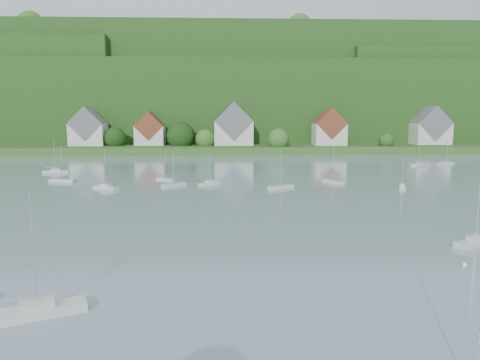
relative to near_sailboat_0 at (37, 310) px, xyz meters
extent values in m
cube|color=#2B4B1C|center=(13.61, 169.13, 1.02)|extent=(600.00, 60.00, 3.00)
cube|color=#1D4115|center=(13.61, 244.13, 19.52)|extent=(620.00, 160.00, 40.00)
cube|color=#1D4115|center=(23.61, 239.13, 27.52)|extent=(240.00, 130.00, 60.00)
sphere|color=#245820|center=(6.81, 153.01, 5.18)|extent=(8.19, 8.19, 8.19)
sphere|color=#245820|center=(-38.36, 155.20, 4.63)|extent=(6.49, 6.49, 6.49)
sphere|color=#245820|center=(60.46, 161.21, 6.48)|extent=(12.16, 12.16, 12.16)
sphere|color=#245820|center=(36.59, 149.06, 5.36)|extent=(8.73, 8.73, 8.73)
sphere|color=black|center=(-30.27, 154.99, 5.55)|extent=(9.32, 9.32, 9.32)
sphere|color=#1F4F17|center=(81.44, 150.81, 4.55)|extent=(6.24, 6.24, 6.24)
sphere|color=black|center=(103.03, 163.66, 5.18)|extent=(8.16, 8.16, 8.16)
sphere|color=black|center=(-3.40, 155.48, 6.40)|extent=(11.92, 11.92, 11.92)
sphere|color=#1F4F17|center=(-70.67, 232.27, 51.32)|extent=(10.29, 10.29, 10.29)
sphere|color=black|center=(-54.56, 220.51, 50.78)|extent=(7.18, 7.18, 7.18)
sphere|color=#1F4F17|center=(53.10, 224.15, 59.77)|extent=(12.83, 12.83, 12.83)
sphere|color=#245820|center=(-26.32, 211.31, 58.96)|extent=(8.18, 8.18, 8.18)
sphere|color=#1F4F17|center=(14.71, 248.78, 59.75)|extent=(12.73, 12.73, 12.73)
sphere|color=#1F4F17|center=(97.00, 213.66, 59.54)|extent=(11.50, 11.50, 11.50)
sphere|color=#1F4F17|center=(74.32, 244.01, 60.09)|extent=(14.65, 14.65, 14.65)
sphere|color=#245820|center=(52.86, 200.42, 59.61)|extent=(11.95, 11.95, 11.95)
sphere|color=#1F4F17|center=(133.05, 207.71, 59.23)|extent=(9.76, 9.76, 9.76)
sphere|color=#245820|center=(-33.54, 243.42, 58.76)|extent=(7.07, 7.07, 7.07)
sphere|color=black|center=(10.13, 212.43, 58.96)|extent=(8.21, 8.21, 8.21)
sphere|color=#245820|center=(-9.22, 236.23, 59.67)|extent=(12.24, 12.24, 12.24)
sphere|color=#245820|center=(128.11, 212.10, 59.10)|extent=(9.00, 9.00, 9.00)
sphere|color=#245820|center=(-81.89, 205.03, 59.91)|extent=(13.65, 13.65, 13.65)
sphere|color=#1F4F17|center=(114.63, 227.10, 58.93)|extent=(8.03, 8.03, 8.03)
sphere|color=#245820|center=(114.08, 227.49, 48.14)|extent=(14.97, 14.97, 14.97)
sphere|color=#1F4F17|center=(92.27, 224.95, 47.23)|extent=(9.78, 9.78, 9.78)
sphere|color=#1F4F17|center=(133.29, 223.84, 47.63)|extent=(12.02, 12.02, 12.02)
sphere|color=#1F4F17|center=(136.03, 191.86, 47.74)|extent=(12.65, 12.65, 12.65)
sphere|color=#245820|center=(112.74, 216.35, 47.18)|extent=(9.48, 9.48, 9.48)
sphere|color=#1F4F17|center=(-26.37, 231.26, 41.63)|extent=(12.01, 12.01, 12.01)
sphere|color=black|center=(132.27, 221.48, 42.16)|extent=(15.08, 15.08, 15.08)
sphere|color=#245820|center=(122.01, 237.15, 42.32)|extent=(15.99, 15.99, 15.99)
sphere|color=black|center=(9.90, 241.34, 42.27)|extent=(15.72, 15.72, 15.72)
sphere|color=#1F4F17|center=(24.49, 237.05, 41.37)|extent=(10.54, 10.54, 10.54)
cube|color=beige|center=(-41.39, 156.13, 7.02)|extent=(14.00, 10.00, 9.00)
cube|color=slate|center=(-41.39, 156.13, 11.52)|extent=(14.00, 10.40, 14.00)
cube|color=beige|center=(-16.39, 158.13, 6.52)|extent=(12.00, 9.00, 8.00)
cube|color=brown|center=(-16.39, 158.13, 10.52)|extent=(12.00, 9.36, 12.00)
cube|color=beige|center=(18.61, 157.13, 7.52)|extent=(16.00, 11.00, 10.00)
cube|color=slate|center=(18.61, 157.13, 12.52)|extent=(16.00, 11.44, 16.00)
cube|color=beige|center=(58.61, 155.13, 7.02)|extent=(13.00, 10.00, 9.00)
cube|color=brown|center=(58.61, 155.13, 11.52)|extent=(13.00, 10.40, 13.00)
cube|color=beige|center=(103.61, 159.13, 7.02)|extent=(15.00, 10.00, 9.00)
cube|color=slate|center=(103.61, 159.13, 11.52)|extent=(15.00, 10.40, 15.00)
cube|color=silver|center=(0.00, 0.00, -0.13)|extent=(7.16, 4.62, 0.70)
cube|color=silver|center=(0.00, 0.00, 0.47)|extent=(2.78, 2.24, 0.50)
cylinder|color=silver|center=(0.00, 0.00, 4.58)|extent=(0.10, 0.10, 8.71)
cylinder|color=silver|center=(-0.95, -0.42, 1.12)|extent=(3.53, 1.63, 0.08)
cube|color=silver|center=(43.28, 17.15, -0.17)|extent=(6.24, 4.49, 0.62)
cube|color=silver|center=(43.28, 17.15, 0.39)|extent=(2.48, 2.10, 0.50)
cylinder|color=silver|center=(43.28, 17.15, 4.00)|extent=(0.10, 0.10, 7.72)
cylinder|color=silver|center=(42.47, 16.70, 1.04)|extent=(3.01, 1.71, 0.08)
sphere|color=#EB4716|center=(22.62, 30.75, -0.48)|extent=(0.40, 0.40, 0.40)
sphere|color=white|center=(38.02, 9.89, -0.48)|extent=(0.47, 0.47, 0.47)
cube|color=silver|center=(26.03, 59.64, -0.18)|extent=(5.87, 4.64, 0.59)
cylinder|color=silver|center=(26.03, 59.64, 3.83)|extent=(0.10, 0.10, 7.42)
cylinder|color=silver|center=(25.28, 59.16, 1.02)|extent=(2.77, 1.85, 0.08)
cube|color=silver|center=(-30.53, 88.06, -0.15)|extent=(6.67, 2.95, 0.65)
cube|color=silver|center=(-30.53, 88.06, 0.42)|extent=(2.45, 1.65, 0.50)
cylinder|color=silver|center=(-30.53, 88.06, 4.20)|extent=(0.10, 0.10, 8.06)
cylinder|color=silver|center=(-31.48, 87.89, 1.07)|extent=(3.50, 0.72, 0.08)
cube|color=silver|center=(73.74, 101.89, -0.17)|extent=(5.65, 5.44, 0.61)
cylinder|color=silver|center=(73.74, 101.89, 3.97)|extent=(0.10, 0.10, 7.67)
cylinder|color=silver|center=(73.06, 101.26, 1.04)|extent=(2.52, 2.36, 0.08)
cube|color=silver|center=(51.50, 59.20, -0.24)|extent=(2.83, 4.86, 0.47)
cube|color=silver|center=(51.50, 59.20, 0.24)|extent=(1.42, 1.86, 0.50)
cylinder|color=silver|center=(51.50, 59.20, 2.92)|extent=(0.10, 0.10, 5.86)
cylinder|color=silver|center=(51.26, 58.54, 0.89)|extent=(0.95, 2.45, 0.08)
cube|color=silver|center=(0.47, 72.86, -0.24)|extent=(4.74, 3.24, 0.46)
cylinder|color=silver|center=(0.47, 72.86, 2.89)|extent=(0.10, 0.10, 5.81)
cylinder|color=silver|center=(-0.15, 73.17, 0.89)|extent=(2.32, 1.21, 0.08)
cube|color=silver|center=(3.41, 63.75, -0.20)|extent=(5.32, 4.74, 0.56)
cylinder|color=silver|center=(3.41, 63.75, 3.57)|extent=(0.10, 0.10, 6.98)
cylinder|color=silver|center=(2.76, 63.22, 0.98)|extent=(2.43, 2.00, 0.08)
cube|color=silver|center=(11.06, 65.24, -0.22)|extent=(5.04, 4.07, 0.51)
cube|color=silver|center=(11.06, 65.24, 0.29)|extent=(2.05, 1.84, 0.50)
cylinder|color=silver|center=(11.06, 65.24, 3.24)|extent=(0.10, 0.10, 6.41)
cylinder|color=silver|center=(10.42, 64.81, 0.94)|extent=(2.37, 1.65, 0.08)
cube|color=silver|center=(-22.75, 70.97, -0.17)|extent=(6.35, 3.20, 0.61)
cylinder|color=silver|center=(-22.75, 70.97, 3.96)|extent=(0.10, 0.10, 7.64)
cylinder|color=silver|center=(-23.64, 71.20, 1.04)|extent=(3.27, 0.93, 0.08)
cube|color=silver|center=(-10.22, 60.22, -0.18)|extent=(5.86, 4.43, 0.59)
cube|color=silver|center=(-10.22, 60.22, 0.36)|extent=(2.35, 2.04, 0.50)
cylinder|color=silver|center=(-10.22, 60.22, 3.77)|extent=(0.10, 0.10, 7.32)
cylinder|color=silver|center=(-10.98, 60.67, 1.01)|extent=(2.80, 1.73, 0.08)
cube|color=silver|center=(83.88, 104.90, -0.19)|extent=(5.83, 3.86, 0.57)
cylinder|color=silver|center=(83.88, 104.90, 3.65)|extent=(0.10, 0.10, 7.12)
cylinder|color=silver|center=(83.11, 104.54, 0.99)|extent=(2.87, 1.40, 0.08)
cube|color=silver|center=(38.79, 67.12, -0.18)|extent=(4.10, 6.14, 0.60)
cylinder|color=silver|center=(38.79, 67.12, 3.88)|extent=(0.10, 0.10, 7.51)
cylinder|color=silver|center=(38.40, 67.93, 1.02)|extent=(1.49, 3.02, 0.08)
camera|label=1|loc=(13.91, -32.49, 14.32)|focal=33.70mm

